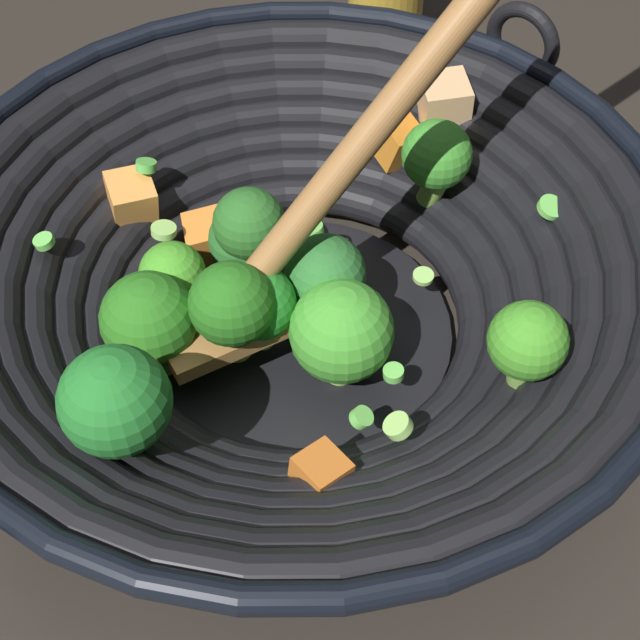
# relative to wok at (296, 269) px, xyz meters

# --- Properties ---
(ground_plane) EXTENTS (4.00, 4.00, 0.00)m
(ground_plane) POSITION_rel_wok_xyz_m (0.00, -0.00, -0.06)
(ground_plane) COLOR #28231E
(wok) EXTENTS (0.43, 0.43, 0.29)m
(wok) POSITION_rel_wok_xyz_m (0.00, 0.00, 0.00)
(wok) COLOR black
(wok) RESTS_ON ground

